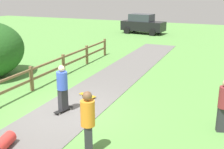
# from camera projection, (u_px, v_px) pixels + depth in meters

# --- Properties ---
(ground_plane) EXTENTS (60.00, 60.00, 0.00)m
(ground_plane) POSITION_uv_depth(u_px,v_px,m) (68.00, 111.00, 10.52)
(ground_plane) COLOR #568E42
(asphalt_path) EXTENTS (2.40, 28.00, 0.02)m
(asphalt_path) POSITION_uv_depth(u_px,v_px,m) (68.00, 111.00, 10.52)
(asphalt_path) COLOR #605E5B
(asphalt_path) RESTS_ON ground_plane
(wooden_fence) EXTENTS (0.12, 18.12, 1.10)m
(wooden_fence) POSITION_uv_depth(u_px,v_px,m) (10.00, 85.00, 11.30)
(wooden_fence) COLOR brown
(wooden_fence) RESTS_ON ground_plane
(skater_riding) EXTENTS (0.46, 0.82, 1.73)m
(skater_riding) POSITION_uv_depth(u_px,v_px,m) (62.00, 86.00, 10.16)
(skater_riding) COLOR black
(skater_riding) RESTS_ON asphalt_path
(skateboard_loose) EXTENTS (0.82, 0.42, 0.08)m
(skateboard_loose) POSITION_uv_depth(u_px,v_px,m) (87.00, 95.00, 11.83)
(skateboard_loose) COLOR #BF8C19
(skateboard_loose) RESTS_ON asphalt_path
(bystander_orange) EXTENTS (0.52, 0.52, 1.78)m
(bystander_orange) POSITION_uv_depth(u_px,v_px,m) (88.00, 120.00, 7.53)
(bystander_orange) COLOR #2D2D33
(bystander_orange) RESTS_ON ground_plane
(bystander_maroon) EXTENTS (0.47, 0.47, 1.70)m
(bystander_maroon) POSITION_uv_depth(u_px,v_px,m) (224.00, 103.00, 8.77)
(bystander_maroon) COLOR #2D2D33
(bystander_maroon) RESTS_ON ground_plane
(parked_car_black) EXTENTS (4.38, 2.41, 1.92)m
(parked_car_black) POSITION_uv_depth(u_px,v_px,m) (143.00, 24.00, 28.51)
(parked_car_black) COLOR black
(parked_car_black) RESTS_ON ground_plane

